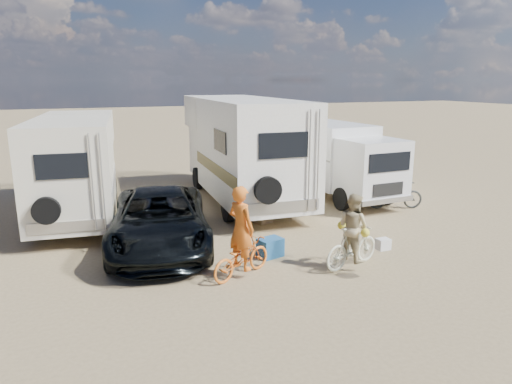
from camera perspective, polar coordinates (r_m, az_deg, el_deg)
name	(u,v)px	position (r m, az deg, el deg)	size (l,w,h in m)	color
ground	(346,278)	(10.60, 11.02, -10.31)	(140.00, 140.00, 0.00)	#957E58
rv_main	(243,151)	(16.48, -1.66, 5.07)	(2.62, 7.72, 3.63)	white
rv_left	(77,168)	(15.62, -21.11, 2.79)	(2.20, 6.72, 3.14)	silver
box_truck	(338,161)	(17.47, 9.99, 3.77)	(2.11, 5.71, 2.67)	silver
dark_suv	(160,220)	(12.28, -11.72, -3.34)	(2.43, 5.28, 1.47)	black
bike_man	(241,258)	(10.36, -1.81, -8.04)	(0.57, 1.64, 0.86)	orange
bike_woman	(352,246)	(11.05, 11.71, -6.54)	(0.47, 1.66, 1.00)	beige
rider_man	(241,236)	(10.19, -1.84, -5.39)	(0.68, 0.45, 1.87)	#D4621B
rider_woman	(353,235)	(10.96, 11.78, -5.12)	(0.77, 0.60, 1.57)	tan
bike_parked	(395,195)	(16.37, 16.68, -0.30)	(0.64, 1.84, 0.97)	#282B29
cooler	(270,247)	(11.53, 1.76, -6.81)	(0.58, 0.42, 0.46)	#1F558C
crate	(262,216)	(14.21, 0.71, -3.00)	(0.48, 0.48, 0.39)	brown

